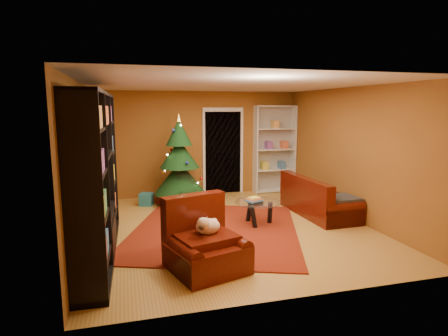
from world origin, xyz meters
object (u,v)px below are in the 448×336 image
object	(u,v)px
coffee_table	(258,213)
acrylic_chair	(188,191)
gift_box_red	(160,199)
dog	(208,226)
sofa	(319,195)
media_unit	(95,177)
christmas_tree	(179,161)
armchair	(207,242)
white_bookshelf	(274,149)
rug	(215,230)
gift_box_green	(193,201)
gift_box_teal	(146,199)

from	to	relation	value
coffee_table	acrylic_chair	size ratio (longest dim) A/B	1.09
gift_box_red	acrylic_chair	size ratio (longest dim) A/B	0.26
dog	sofa	bearing A→B (deg)	18.05
media_unit	christmas_tree	world-z (taller)	media_unit
armchair	coffee_table	distance (m)	2.20
gift_box_red	white_bookshelf	xyz separation A→B (m)	(3.03, 0.46, 1.02)
coffee_table	acrylic_chair	xyz separation A→B (m)	(-1.10, 1.42, 0.17)
rug	acrylic_chair	world-z (taller)	acrylic_chair
rug	gift_box_green	distance (m)	1.68
rug	coffee_table	xyz separation A→B (m)	(0.87, 0.14, 0.22)
white_bookshelf	acrylic_chair	world-z (taller)	white_bookshelf
rug	white_bookshelf	size ratio (longest dim) A/B	1.47
rug	coffee_table	size ratio (longest dim) A/B	3.88
gift_box_teal	gift_box_green	bearing A→B (deg)	-24.02
rug	acrylic_chair	bearing A→B (deg)	98.51
gift_box_teal	armchair	bearing A→B (deg)	-80.99
christmas_tree	gift_box_red	bearing A→B (deg)	153.48
christmas_tree	dog	size ratio (longest dim) A/B	5.23
gift_box_teal	gift_box_red	distance (m)	0.35
gift_box_teal	acrylic_chair	world-z (taller)	acrylic_chair
rug	dog	bearing A→B (deg)	-107.03
gift_box_red	dog	size ratio (longest dim) A/B	0.52
gift_box_teal	dog	size ratio (longest dim) A/B	0.70
armchair	coffee_table	xyz separation A→B (m)	(1.37, 1.72, -0.17)
christmas_tree	coffee_table	size ratio (longest dim) A/B	2.39
christmas_tree	gift_box_green	xyz separation A→B (m)	(0.24, -0.35, -0.87)
white_bookshelf	gift_box_red	bearing A→B (deg)	-169.82
coffee_table	armchair	bearing A→B (deg)	-128.49
media_unit	christmas_tree	xyz separation A→B (m)	(1.63, 2.70, -0.19)
sofa	dog	bearing A→B (deg)	123.14
acrylic_chair	coffee_table	bearing A→B (deg)	-52.24
rug	armchair	distance (m)	1.71
gift_box_teal	armchair	xyz separation A→B (m)	(0.59, -3.71, 0.26)
christmas_tree	gift_box_red	world-z (taller)	christmas_tree
acrylic_chair	gift_box_teal	bearing A→B (deg)	146.17
sofa	armchair	bearing A→B (deg)	123.66
gift_box_red	dog	xyz separation A→B (m)	(0.30, -3.77, 0.49)
media_unit	coffee_table	size ratio (longest dim) A/B	3.60
white_bookshelf	acrylic_chair	bearing A→B (deg)	-153.69
christmas_tree	dog	xyz separation A→B (m)	(-0.14, -3.55, -0.42)
gift_box_red	acrylic_chair	distance (m)	0.92
gift_box_red	armchair	distance (m)	3.85
sofa	acrylic_chair	xyz separation A→B (m)	(-2.57, 1.11, -0.01)
gift_box_red	media_unit	bearing A→B (deg)	-112.26
gift_box_red	dog	world-z (taller)	dog
white_bookshelf	acrylic_chair	distance (m)	2.85
armchair	media_unit	bearing A→B (deg)	130.96
christmas_tree	acrylic_chair	distance (m)	0.78
white_bookshelf	acrylic_chair	xyz separation A→B (m)	(-2.50, -1.16, -0.72)
rug	gift_box_red	xyz separation A→B (m)	(-0.77, 2.24, 0.09)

